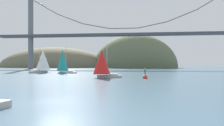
{
  "coord_description": "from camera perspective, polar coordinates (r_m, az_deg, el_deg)",
  "views": [
    {
      "loc": [
        8.18,
        -20.03,
        3.73
      ],
      "look_at": [
        0.0,
        44.87,
        3.5
      ],
      "focal_mm": 35.02,
      "sensor_mm": 36.0,
      "label": 1
    }
  ],
  "objects": [
    {
      "name": "ground_plane",
      "position": [
        21.96,
        -15.02,
        -9.59
      ],
      "size": [
        360.0,
        360.0,
        0.0
      ],
      "primitive_type": "plane",
      "color": "#426075"
    },
    {
      "name": "headland_left",
      "position": [
        167.45,
        -14.99,
        -1.09
      ],
      "size": [
        82.7,
        44.0,
        29.57
      ],
      "primitive_type": "ellipsoid",
      "color": "#6B664C",
      "rests_on": "ground_plane"
    },
    {
      "name": "headland_center",
      "position": [
        155.11,
        6.01,
        -1.18
      ],
      "size": [
        59.05,
        44.0,
        47.05
      ],
      "primitive_type": "ellipsoid",
      "color": "#5B6647",
      "rests_on": "ground_plane"
    },
    {
      "name": "suspension_bridge",
      "position": [
        116.33,
        3.12,
        7.73
      ],
      "size": [
        140.05,
        6.0,
        39.53
      ],
      "color": "slate",
      "rests_on": "ground_plane"
    },
    {
      "name": "sailboat_white_mainsail",
      "position": [
        80.84,
        -17.66,
        0.61
      ],
      "size": [
        6.23,
        8.78,
        8.94
      ],
      "color": "#B7B2A8",
      "rests_on": "ground_plane"
    },
    {
      "name": "sailboat_red_spinnaker",
      "position": [
        51.35,
        -2.58,
        0.1
      ],
      "size": [
        7.26,
        5.17,
        7.88
      ],
      "color": "#B7B2A8",
      "rests_on": "ground_plane"
    },
    {
      "name": "sailboat_teal_sail",
      "position": [
        75.99,
        -12.69,
        0.57
      ],
      "size": [
        7.7,
        4.86,
        9.16
      ],
      "color": "white",
      "rests_on": "ground_plane"
    },
    {
      "name": "channel_buoy",
      "position": [
        50.48,
        8.62,
        -3.62
      ],
      "size": [
        1.1,
        1.1,
        2.64
      ],
      "color": "red",
      "rests_on": "ground_plane"
    }
  ]
}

